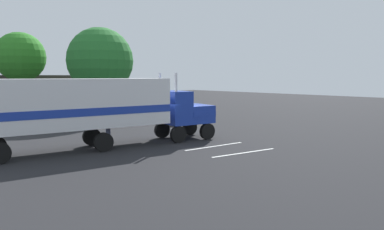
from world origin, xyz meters
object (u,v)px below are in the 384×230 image
at_px(tree_left, 100,61).
at_px(semi_truck, 98,106).
at_px(tree_center, 20,57).
at_px(person_bystander, 108,127).

bearing_deg(tree_left, semi_truck, -120.23).
relative_size(semi_truck, tree_center, 1.63).
xyz_separation_m(semi_truck, person_bystander, (1.66, 1.80, -1.63)).
xyz_separation_m(person_bystander, tree_center, (0.78, 18.48, 5.34)).
xyz_separation_m(person_bystander, tree_left, (5.74, 10.91, 4.90)).
bearing_deg(person_bystander, tree_left, 62.23).
height_order(tree_left, tree_center, tree_left).
bearing_deg(tree_center, semi_truck, -96.87).
relative_size(semi_truck, person_bystander, 8.82).
relative_size(semi_truck, tree_left, 1.59).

